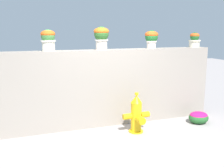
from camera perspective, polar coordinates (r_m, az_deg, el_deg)
The scene contains 8 objects.
ground_plane at distance 5.04m, azimuth 2.30°, elevation -13.07°, with size 24.00×24.00×0.00m, color #9A918E.
stone_wall at distance 5.87m, azimuth -2.09°, elevation -0.85°, with size 5.24×0.33×1.68m, color gray.
potted_plant_1 at distance 5.49m, azimuth -13.49°, elevation 9.41°, with size 0.30×0.30×0.43m.
potted_plant_2 at distance 5.73m, azimuth -2.28°, elevation 10.28°, with size 0.32×0.32×0.48m.
potted_plant_3 at distance 6.22m, azimuth 8.43°, elevation 9.81°, with size 0.30×0.30×0.40m.
potted_plant_4 at distance 6.83m, azimuth 17.21°, elevation 9.09°, with size 0.29×0.29×0.36m.
fire_hydrant at distance 5.55m, azimuth 5.27°, elevation -6.58°, with size 0.58×0.46×0.84m.
flower_bush_left at distance 6.44m, azimuth 18.01°, elevation -6.71°, with size 0.45×0.41×0.27m.
Camera 1 is at (-1.73, -4.24, 2.10)m, focal length 42.81 mm.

